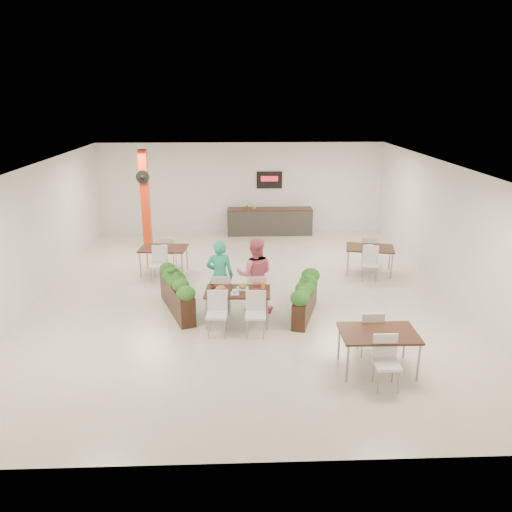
{
  "coord_description": "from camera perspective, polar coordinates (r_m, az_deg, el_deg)",
  "views": [
    {
      "loc": [
        -0.15,
        -11.58,
        4.77
      ],
      "look_at": [
        0.29,
        -0.27,
        1.1
      ],
      "focal_mm": 35.0,
      "sensor_mm": 36.0,
      "label": 1
    }
  ],
  "objects": [
    {
      "name": "service_counter",
      "position": [
        17.8,
        1.56,
        4.04
      ],
      "size": [
        3.0,
        0.64,
        2.2
      ],
      "color": "#302E2A",
      "rests_on": "ground"
    },
    {
      "name": "side_table_a",
      "position": [
        14.03,
        -10.52,
        0.5
      ],
      "size": [
        1.34,
        1.65,
        0.92
      ],
      "rotation": [
        0.0,
        0.0,
        -0.09
      ],
      "color": "black",
      "rests_on": "ground"
    },
    {
      "name": "side_table_b",
      "position": [
        14.18,
        12.88,
        0.55
      ],
      "size": [
        1.44,
        1.67,
        0.92
      ],
      "rotation": [
        0.0,
        0.0,
        -0.22
      ],
      "color": "black",
      "rests_on": "ground"
    },
    {
      "name": "diner_woman",
      "position": [
        11.33,
        -0.11,
        -2.17
      ],
      "size": [
        0.89,
        0.71,
        1.74
      ],
      "primitive_type": "imported",
      "rotation": [
        0.0,
        0.0,
        3.08
      ],
      "color": "pink",
      "rests_on": "ground"
    },
    {
      "name": "red_column",
      "position": [
        15.94,
        -12.53,
        6.22
      ],
      "size": [
        0.4,
        0.41,
        3.2
      ],
      "color": "red",
      "rests_on": "ground"
    },
    {
      "name": "diner_man",
      "position": [
        11.34,
        -4.15,
        -2.31
      ],
      "size": [
        0.65,
        0.45,
        1.71
      ],
      "primitive_type": "imported",
      "rotation": [
        0.0,
        0.0,
        3.08
      ],
      "color": "#29B288",
      "rests_on": "ground"
    },
    {
      "name": "room_shell",
      "position": [
        11.91,
        -1.43,
        4.53
      ],
      "size": [
        10.1,
        12.1,
        3.22
      ],
      "color": "white",
      "rests_on": "ground"
    },
    {
      "name": "ground",
      "position": [
        12.53,
        -1.36,
        -4.43
      ],
      "size": [
        12.0,
        12.0,
        0.0
      ],
      "primitive_type": "plane",
      "color": "beige",
      "rests_on": "ground"
    },
    {
      "name": "planter_right",
      "position": [
        11.26,
        5.66,
        -4.47
      ],
      "size": [
        0.83,
        1.81,
        0.98
      ],
      "rotation": [
        0.0,
        0.0,
        1.28
      ],
      "color": "black",
      "rests_on": "ground"
    },
    {
      "name": "planter_left",
      "position": [
        11.55,
        -9.06,
        -3.82
      ],
      "size": [
        1.01,
        2.0,
        1.1
      ],
      "rotation": [
        0.0,
        0.0,
        1.93
      ],
      "color": "black",
      "rests_on": "ground"
    },
    {
      "name": "main_table",
      "position": [
        10.8,
        -2.16,
        -4.57
      ],
      "size": [
        1.45,
        1.69,
        0.92
      ],
      "rotation": [
        0.0,
        0.0,
        -0.06
      ],
      "color": "black",
      "rests_on": "ground"
    },
    {
      "name": "side_table_c",
      "position": [
        9.27,
        13.81,
        -9.08
      ],
      "size": [
        1.37,
        1.63,
        0.92
      ],
      "rotation": [
        0.0,
        0.0,
        -0.01
      ],
      "color": "black",
      "rests_on": "ground"
    }
  ]
}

